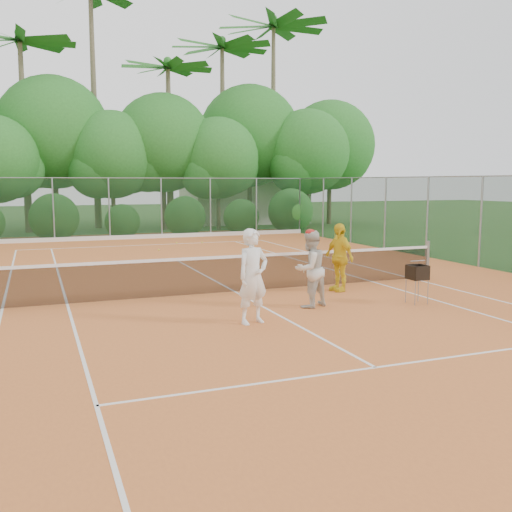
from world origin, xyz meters
The scene contains 14 objects.
ground centered at (0.00, 0.00, 0.00)m, with size 120.00×120.00×0.00m, color #244B1B.
clay_court centered at (0.00, 0.00, 0.01)m, with size 18.00×36.00×0.02m, color orange.
club_building centered at (9.00, 24.00, 1.50)m, with size 8.00×5.00×3.00m, color beige.
tennis_net centered at (0.00, 0.00, 0.53)m, with size 11.97×0.10×1.10m.
player_white centered at (-0.75, -3.15, 0.97)m, with size 0.69×0.45×1.89m, color white.
player_center_grp centered at (0.98, -2.22, 0.89)m, with size 1.01×0.90×1.76m.
player_yellow centered at (2.55, -0.76, 0.90)m, with size 1.03×0.43×1.76m, color yellow.
ball_hopper centered at (3.47, -2.79, 0.73)m, with size 0.39×0.39×0.90m.
stray_ball_a centered at (0.00, 9.62, 0.05)m, with size 0.07×0.07×0.07m, color yellow.
stray_ball_b centered at (1.33, 12.01, 0.05)m, with size 0.07×0.07×0.07m, color #CBD832.
stray_ball_c centered at (2.47, 11.80, 0.05)m, with size 0.07×0.07×0.07m, color #C5D732.
court_markings centered at (0.00, 0.00, 0.02)m, with size 11.03×23.83×0.01m.
fence_back centered at (0.00, 15.00, 1.52)m, with size 18.07×0.07×3.00m.
tropical_treeline centered at (1.43, 20.22, 5.11)m, with size 32.10×8.49×15.03m.
Camera 1 is at (-4.74, -13.53, 2.82)m, focal length 40.00 mm.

